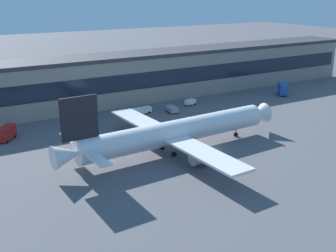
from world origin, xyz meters
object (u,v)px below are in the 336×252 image
Objects in this scene: airliner at (174,132)px; belt_loader at (141,110)px; baggage_tug at (190,102)px; stair_truck at (7,132)px; catering_truck at (283,88)px; pushback_tractor at (172,109)px; traffic_cone_0 at (284,145)px.

belt_loader is (7.44, 31.34, -3.60)m from airliner.
airliner is at bearing -128.94° from baggage_tug.
stair_truck is 0.85× the size of catering_truck.
pushback_tractor is 45.96m from catering_truck.
traffic_cone_0 is at bearing -34.31° from stair_truck.
airliner is 7.96× the size of catering_truck.
stair_truck is at bearing 145.69° from traffic_cone_0.
pushback_tractor is (9.12, -3.03, -0.10)m from belt_loader.
catering_truck is (55.05, -4.09, 1.14)m from belt_loader.
baggage_tug is at bearing 4.16° from stair_truck.
baggage_tug is 42.93m from traffic_cone_0.
belt_loader is 39.51m from stair_truck.
traffic_cone_0 is (24.75, -10.63, -4.42)m from airliner.
baggage_tug is 6.14× the size of traffic_cone_0.
airliner is 32.41m from belt_loader.
belt_loader reaches higher than traffic_cone_0.
pushback_tractor is 0.71× the size of catering_truck.
belt_loader is 9.89× the size of traffic_cone_0.
pushback_tractor is at bearing 0.32° from stair_truck.
airliner is 33.01m from pushback_tractor.
baggage_tug is 36.78m from catering_truck.
stair_truck is at bearing -175.84° from baggage_tug.
traffic_cone_0 is at bearing -23.25° from airliner.
catering_truck reaches higher than belt_loader.
airliner reaches higher than stair_truck.
pushback_tractor is (-9.52, -3.95, -0.04)m from baggage_tug.
airliner reaches higher than catering_truck.
airliner is 8.87× the size of belt_loader.
airliner is 68.22m from catering_truck.
catering_truck is 53.51m from traffic_cone_0.
belt_loader is 1.61× the size of baggage_tug.
baggage_tug is at bearing 2.83° from belt_loader.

